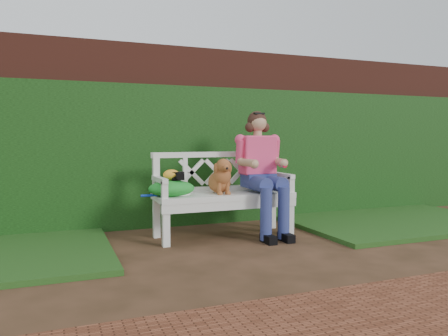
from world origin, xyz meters
name	(u,v)px	position (x,y,z in m)	size (l,w,h in m)	color
ground	(247,258)	(0.00, 0.00, 0.00)	(60.00, 60.00, 0.00)	#2F2112
brick_wall	(186,136)	(0.00, 1.90, 1.10)	(10.00, 0.30, 2.20)	#5F291E
ivy_hedge	(191,156)	(0.00, 1.68, 0.85)	(10.00, 0.18, 1.70)	#205E1A
grass_right	(388,220)	(2.40, 0.90, 0.03)	(2.60, 2.00, 0.05)	#14390E
brick_paving	(367,330)	(0.00, -1.60, 0.01)	(4.00, 1.20, 0.03)	#5A2C1A
garden_bench	(224,215)	(0.13, 0.89, 0.24)	(1.58, 0.60, 0.48)	white
seated_woman	(259,175)	(0.54, 0.87, 0.67)	(0.56, 0.75, 1.34)	#D4455F
dog	(220,176)	(0.07, 0.85, 0.67)	(0.26, 0.35, 0.38)	#986032
tennis_racket	(174,194)	(-0.43, 0.87, 0.49)	(0.54, 0.23, 0.03)	silver
green_bag	(172,188)	(-0.47, 0.85, 0.56)	(0.48, 0.37, 0.16)	#227833
camera_item	(178,176)	(-0.40, 0.86, 0.69)	(0.13, 0.10, 0.08)	black
baseball_glove	(171,175)	(-0.46, 0.87, 0.70)	(0.17, 0.13, 0.11)	orange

